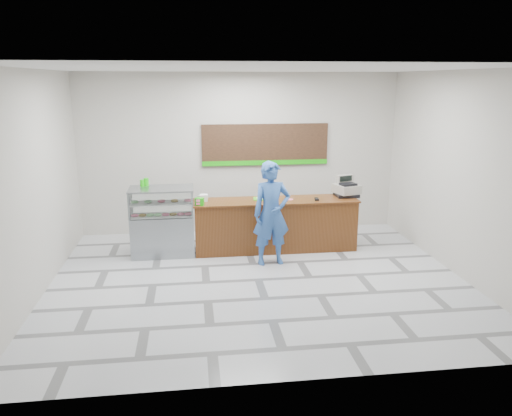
{
  "coord_description": "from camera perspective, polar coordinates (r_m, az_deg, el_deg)",
  "views": [
    {
      "loc": [
        -1.07,
        -7.91,
        3.32
      ],
      "look_at": [
        0.07,
        0.9,
        1.04
      ],
      "focal_mm": 35.0,
      "sensor_mm": 36.0,
      "label": 1
    }
  ],
  "objects": [
    {
      "name": "card_terminal",
      "position": [
        9.9,
        6.95,
        1.01
      ],
      "size": [
        0.1,
        0.16,
        0.04
      ],
      "primitive_type": "cube",
      "rotation": [
        0.0,
        0.0,
        -0.13
      ],
      "color": "black",
      "rests_on": "sales_counter"
    },
    {
      "name": "green_cup_right",
      "position": [
        9.95,
        -12.44,
        2.94
      ],
      "size": [
        0.1,
        0.1,
        0.15
      ],
      "primitive_type": "cylinder",
      "color": "#19BA0C",
      "rests_on": "display_case"
    },
    {
      "name": "serving_tray",
      "position": [
        9.91,
        0.73,
        1.08
      ],
      "size": [
        0.37,
        0.28,
        0.02
      ],
      "rotation": [
        0.0,
        0.0,
        -0.09
      ],
      "color": "#3DCC13",
      "rests_on": "sales_counter"
    },
    {
      "name": "customer",
      "position": [
        9.12,
        1.79,
        -0.63
      ],
      "size": [
        0.75,
        0.54,
        1.92
      ],
      "primitive_type": "imported",
      "rotation": [
        0.0,
        0.0,
        0.12
      ],
      "color": "#2F5AA3",
      "rests_on": "floor"
    },
    {
      "name": "sales_counter",
      "position": [
        10.0,
        2.22,
        -1.91
      ],
      "size": [
        3.26,
        0.76,
        1.03
      ],
      "color": "brown",
      "rests_on": "floor"
    },
    {
      "name": "donut_decal",
      "position": [
        9.91,
        3.88,
        0.99
      ],
      "size": [
        0.14,
        0.14,
        0.0
      ],
      "primitive_type": "cylinder",
      "color": "pink",
      "rests_on": "sales_counter"
    },
    {
      "name": "promo_box",
      "position": [
        9.47,
        -6.47,
        0.74
      ],
      "size": [
        0.18,
        0.14,
        0.14
      ],
      "primitive_type": "cube",
      "rotation": [
        0.0,
        0.0,
        -0.26
      ],
      "color": "#19BA0C",
      "rests_on": "sales_counter"
    },
    {
      "name": "back_wall",
      "position": [
        11.08,
        -1.8,
        6.22
      ],
      "size": [
        7.0,
        0.0,
        7.0
      ],
      "primitive_type": "plane",
      "rotation": [
        1.57,
        0.0,
        0.0
      ],
      "color": "beige",
      "rests_on": "floor"
    },
    {
      "name": "display_case",
      "position": [
        9.84,
        -10.62,
        -1.46
      ],
      "size": [
        1.22,
        0.72,
        1.33
      ],
      "color": "gray",
      "rests_on": "floor"
    },
    {
      "name": "cash_register",
      "position": [
        10.32,
        10.28,
        2.21
      ],
      "size": [
        0.56,
        0.57,
        0.42
      ],
      "rotation": [
        0.0,
        0.0,
        0.31
      ],
      "color": "black",
      "rests_on": "sales_counter"
    },
    {
      "name": "napkin_box",
      "position": [
        9.8,
        -5.99,
        1.17
      ],
      "size": [
        0.15,
        0.15,
        0.13
      ],
      "primitive_type": "cube",
      "rotation": [
        0.0,
        0.0,
        0.0
      ],
      "color": "white",
      "rests_on": "sales_counter"
    },
    {
      "name": "ceiling",
      "position": [
        7.98,
        0.31,
        15.66
      ],
      "size": [
        7.0,
        7.0,
        0.0
      ],
      "primitive_type": "plane",
      "rotation": [
        3.14,
        0.0,
        0.0
      ],
      "color": "silver",
      "rests_on": "back_wall"
    },
    {
      "name": "green_cup_left",
      "position": [
        9.9,
        -12.87,
        2.8
      ],
      "size": [
        0.08,
        0.08,
        0.13
      ],
      "primitive_type": "cylinder",
      "color": "#19BA0C",
      "rests_on": "display_case"
    },
    {
      "name": "floor",
      "position": [
        8.65,
        0.28,
        -8.21
      ],
      "size": [
        7.0,
        7.0,
        0.0
      ],
      "primitive_type": "plane",
      "color": "#BCBCC1",
      "rests_on": "ground"
    },
    {
      "name": "menu_board",
      "position": [
        11.08,
        1.07,
        7.19
      ],
      "size": [
        2.8,
        0.06,
        0.9
      ],
      "color": "black",
      "rests_on": "back_wall"
    },
    {
      "name": "straw_cup",
      "position": [
        9.8,
        -6.46,
        1.11
      ],
      "size": [
        0.07,
        0.07,
        0.11
      ],
      "primitive_type": "cylinder",
      "color": "silver",
      "rests_on": "sales_counter"
    }
  ]
}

